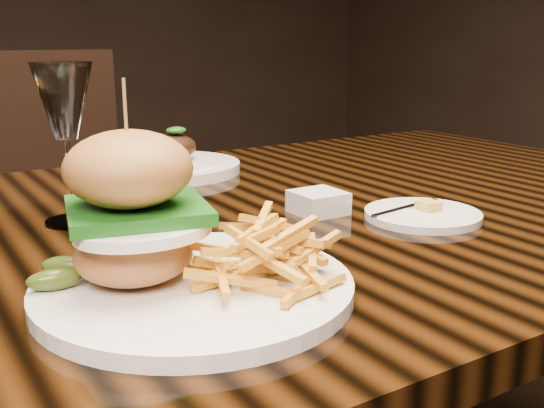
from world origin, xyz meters
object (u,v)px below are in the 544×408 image
chair_far (53,217)px  burger_plate (183,243)px  far_dish (171,164)px  wine_glass (64,106)px  dining_table (241,266)px

chair_far → burger_plate: bearing=-102.1°
far_dish → wine_glass: bearing=-136.1°
far_dish → chair_far: 0.64m
burger_plate → far_dish: (0.21, 0.52, -0.03)m
wine_glass → far_dish: 0.35m
burger_plate → far_dish: burger_plate is taller
far_dish → dining_table: bearing=-95.4°
far_dish → burger_plate: bearing=-112.2°
dining_table → far_dish: 0.31m
burger_plate → chair_far: bearing=107.9°
dining_table → wine_glass: size_ratio=7.89×
wine_glass → chair_far: bearing=79.1°
dining_table → wine_glass: 0.31m
far_dish → chair_far: bearing=97.4°
dining_table → far_dish: (0.03, 0.30, 0.09)m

